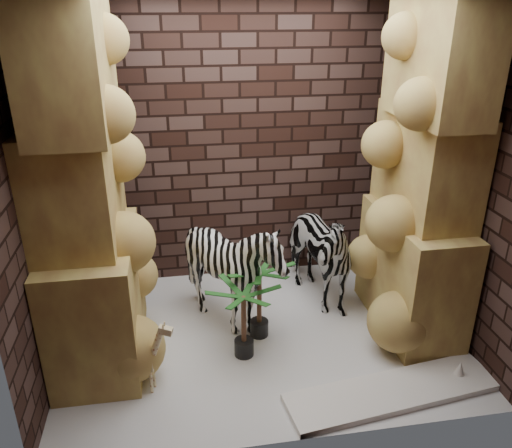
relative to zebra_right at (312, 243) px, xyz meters
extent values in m
plane|color=silver|center=(-0.61, -0.55, -0.64)|extent=(3.50, 3.50, 0.00)
plane|color=black|center=(-0.61, 0.70, 0.86)|extent=(3.50, 0.00, 3.50)
plane|color=black|center=(-0.61, -1.80, 0.86)|extent=(3.50, 0.00, 3.50)
plane|color=black|center=(-2.36, -0.55, 0.86)|extent=(0.00, 3.00, 3.00)
plane|color=black|center=(1.14, -0.55, 0.86)|extent=(0.00, 3.00, 3.00)
imported|color=white|center=(0.00, 0.00, 0.00)|extent=(0.85, 1.20, 1.29)
imported|color=white|center=(-0.84, -0.35, -0.11)|extent=(1.12, 1.31, 1.07)
cube|color=white|center=(0.28, -1.47, -0.62)|extent=(1.78, 0.65, 0.05)
camera|label=1|loc=(-1.30, -4.38, 2.21)|focal=35.67mm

